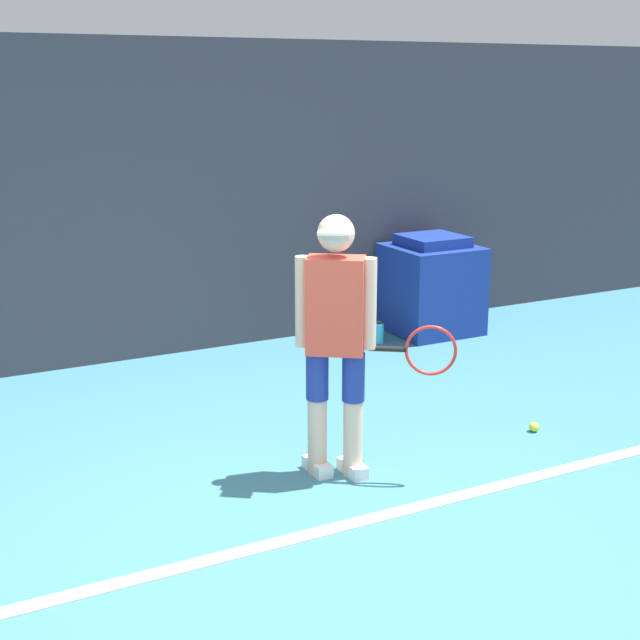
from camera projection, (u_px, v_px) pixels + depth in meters
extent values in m
plane|color=teal|center=(314.00, 536.00, 4.77)|extent=(24.00, 24.00, 0.00)
cube|color=#383842|center=(120.00, 204.00, 7.48)|extent=(24.00, 0.10, 2.71)
cube|color=white|center=(313.00, 534.00, 4.78)|extent=(21.60, 0.10, 0.01)
cylinder|color=beige|center=(317.00, 436.00, 5.49)|extent=(0.12, 0.12, 0.49)
cylinder|color=navy|center=(317.00, 375.00, 5.38)|extent=(0.14, 0.14, 0.30)
cube|color=white|center=(317.00, 466.00, 5.54)|extent=(0.10, 0.24, 0.08)
cylinder|color=beige|center=(353.00, 438.00, 5.46)|extent=(0.12, 0.12, 0.49)
cylinder|color=navy|center=(353.00, 377.00, 5.36)|extent=(0.14, 0.14, 0.30)
cube|color=white|center=(352.00, 468.00, 5.51)|extent=(0.10, 0.24, 0.08)
cube|color=#E54C38|center=(336.00, 305.00, 5.25)|extent=(0.39, 0.36, 0.58)
sphere|color=beige|center=(336.00, 233.00, 5.14)|extent=(0.22, 0.22, 0.22)
cube|color=white|center=(334.00, 233.00, 5.04)|extent=(0.22, 0.20, 0.02)
cylinder|color=beige|center=(303.00, 302.00, 5.27)|extent=(0.09, 0.09, 0.55)
cylinder|color=beige|center=(369.00, 304.00, 5.23)|extent=(0.09, 0.09, 0.55)
cylinder|color=black|center=(387.00, 349.00, 5.28)|extent=(0.20, 0.15, 0.03)
torus|color=red|center=(431.00, 351.00, 5.25)|extent=(0.27, 0.19, 0.31)
sphere|color=#D1E533|center=(534.00, 427.00, 6.18)|extent=(0.07, 0.07, 0.07)
cube|color=navy|center=(431.00, 289.00, 8.57)|extent=(0.80, 0.78, 0.84)
cube|color=navy|center=(433.00, 241.00, 8.45)|extent=(0.56, 0.55, 0.10)
cylinder|color=#33ADD6|center=(379.00, 334.00, 8.25)|extent=(0.09, 0.09, 0.19)
cylinder|color=black|center=(379.00, 323.00, 8.22)|extent=(0.05, 0.05, 0.02)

